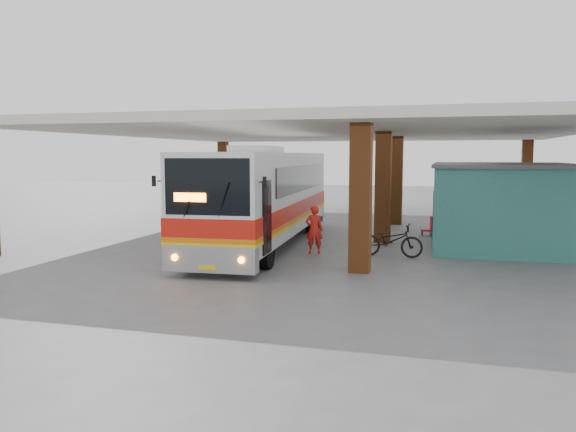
% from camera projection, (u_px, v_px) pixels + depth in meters
% --- Properties ---
extents(ground, '(90.00, 90.00, 0.00)m').
position_uv_depth(ground, '(289.00, 251.00, 20.24)').
color(ground, '#515154').
rests_on(ground, ground).
extents(brick_columns, '(20.10, 21.60, 4.35)m').
position_uv_depth(brick_columns, '(352.00, 184.00, 24.40)').
color(brick_columns, brown).
rests_on(brick_columns, ground).
extents(canopy_roof, '(21.00, 23.00, 0.30)m').
position_uv_depth(canopy_roof, '(338.00, 132.00, 25.84)').
color(canopy_roof, silver).
rests_on(canopy_roof, brick_columns).
extents(shop_building, '(5.20, 8.20, 3.11)m').
position_uv_depth(shop_building, '(502.00, 203.00, 21.87)').
color(shop_building, teal).
rests_on(shop_building, ground).
extents(coach_bus, '(3.56, 13.02, 3.75)m').
position_uv_depth(coach_bus, '(265.00, 196.00, 21.34)').
color(coach_bus, silver).
rests_on(coach_bus, ground).
extents(motorcycle, '(2.20, 0.89, 1.13)m').
position_uv_depth(motorcycle, '(390.00, 240.00, 18.94)').
color(motorcycle, black).
rests_on(motorcycle, ground).
extents(pedestrian, '(0.70, 0.56, 1.68)m').
position_uv_depth(pedestrian, '(314.00, 230.00, 19.58)').
color(pedestrian, red).
rests_on(pedestrian, ground).
extents(red_chair, '(0.51, 0.51, 0.85)m').
position_uv_depth(red_chair, '(429.00, 227.00, 23.86)').
color(red_chair, red).
rests_on(red_chair, ground).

